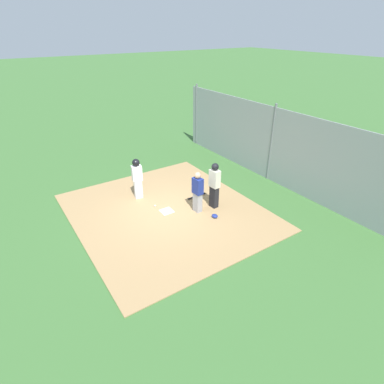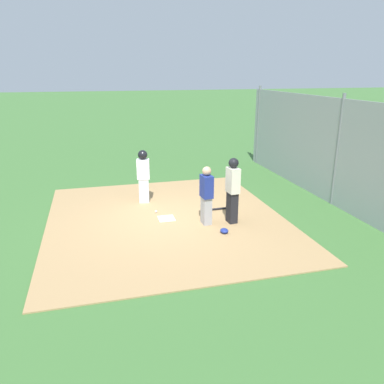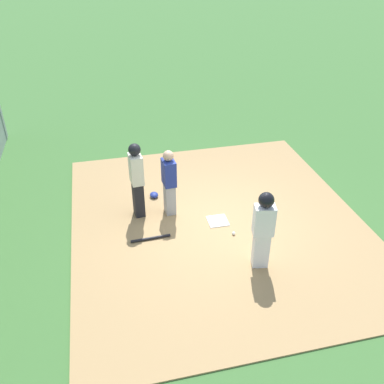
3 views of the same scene
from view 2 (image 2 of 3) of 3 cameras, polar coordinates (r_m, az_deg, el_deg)
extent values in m
plane|color=#3D6B33|center=(10.57, -3.88, -4.20)|extent=(140.00, 140.00, 0.00)
cube|color=#A88456|center=(10.56, -3.88, -4.12)|extent=(7.20, 6.40, 0.03)
cube|color=white|center=(10.56, -3.89, -4.00)|extent=(0.45, 0.45, 0.02)
cube|color=#9E9EA3|center=(10.09, 2.17, -2.80)|extent=(0.32, 0.24, 0.75)
cube|color=navy|center=(9.87, 2.21, 0.85)|extent=(0.40, 0.29, 0.59)
sphere|color=tan|center=(9.76, 2.24, 3.18)|extent=(0.23, 0.23, 0.23)
cube|color=black|center=(10.22, 6.06, -2.33)|extent=(0.32, 0.25, 0.85)
cube|color=beige|center=(9.98, 6.20, 1.76)|extent=(0.40, 0.30, 0.67)
sphere|color=black|center=(9.87, 6.29, 4.37)|extent=(0.26, 0.26, 0.26)
cube|color=silver|center=(11.82, -7.24, 0.24)|extent=(0.27, 0.33, 0.76)
cube|color=white|center=(11.63, -7.38, 3.45)|extent=(0.32, 0.42, 0.61)
sphere|color=tan|center=(11.54, -7.46, 5.48)|extent=(0.24, 0.24, 0.24)
sphere|color=black|center=(11.53, -7.46, 5.58)|extent=(0.29, 0.29, 0.29)
cylinder|color=black|center=(11.19, 3.69, -2.58)|extent=(0.09, 0.85, 0.06)
ellipsoid|color=navy|center=(9.66, 4.89, -5.85)|extent=(0.24, 0.20, 0.12)
sphere|color=white|center=(11.02, -5.45, -2.93)|extent=(0.07, 0.07, 0.07)
cube|color=#93999E|center=(12.16, 21.08, 5.47)|extent=(12.00, 0.05, 3.20)
cylinder|color=slate|center=(12.15, 21.12, 5.82)|extent=(0.10, 0.10, 3.35)
cylinder|color=slate|center=(17.03, 9.96, 9.90)|extent=(0.10, 0.10, 3.35)
cube|color=#28428C|center=(20.22, 22.18, 6.54)|extent=(4.28, 1.90, 0.64)
cube|color=navy|center=(20.01, 22.65, 8.13)|extent=(2.38, 1.67, 0.56)
cylinder|color=black|center=(20.79, 17.96, 6.99)|extent=(0.61, 0.21, 0.60)
cylinder|color=black|center=(21.81, 21.65, 7.07)|extent=(0.61, 0.21, 0.60)
cylinder|color=black|center=(18.68, 22.73, 5.31)|extent=(0.61, 0.21, 0.60)
cylinder|color=black|center=(19.81, 26.53, 5.46)|extent=(0.61, 0.21, 0.60)
camera|label=1|loc=(3.73, -100.10, 34.57)|focal=29.14mm
camera|label=3|loc=(17.47, -1.22, 23.30)|focal=39.19mm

